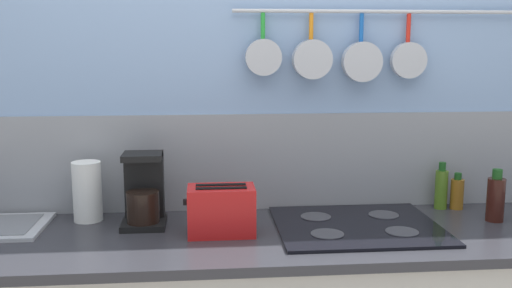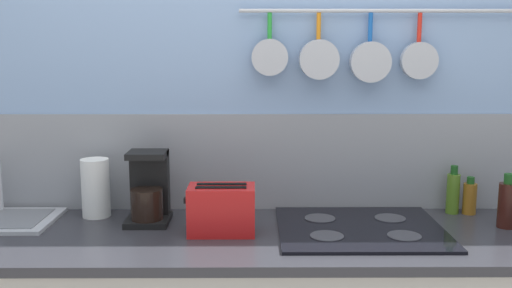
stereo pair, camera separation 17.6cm
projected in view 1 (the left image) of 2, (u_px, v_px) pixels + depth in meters
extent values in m
cube|color=#84A3CC|center=(265.00, 116.00, 2.42)|extent=(7.20, 0.06, 2.60)
cube|color=gray|center=(265.00, 161.00, 2.44)|extent=(7.20, 0.07, 0.41)
cylinder|color=#B7BABF|center=(392.00, 12.00, 2.34)|extent=(1.31, 0.02, 0.02)
cylinder|color=green|center=(263.00, 26.00, 2.30)|extent=(0.02, 0.02, 0.10)
cylinder|color=#B7BABF|center=(263.00, 57.00, 2.30)|extent=(0.15, 0.04, 0.15)
cylinder|color=orange|center=(311.00, 26.00, 2.32)|extent=(0.02, 0.02, 0.11)
cylinder|color=#B7BABF|center=(312.00, 59.00, 2.31)|extent=(0.16, 0.06, 0.16)
cylinder|color=#1959B2|center=(361.00, 28.00, 2.34)|extent=(0.02, 0.02, 0.11)
cylinder|color=#B7BABF|center=(362.00, 62.00, 2.33)|extent=(0.16, 0.05, 0.16)
cylinder|color=red|center=(408.00, 28.00, 2.35)|extent=(0.02, 0.02, 0.12)
cylinder|color=#B7BABF|center=(409.00, 60.00, 2.36)|extent=(0.15, 0.04, 0.15)
cube|color=#2D2D33|center=(275.00, 238.00, 2.12)|extent=(2.88, 0.66, 0.03)
cylinder|color=white|center=(87.00, 191.00, 2.26)|extent=(0.11, 0.11, 0.24)
cube|color=black|center=(144.00, 223.00, 2.20)|extent=(0.17, 0.18, 0.02)
cube|color=black|center=(145.00, 187.00, 2.24)|extent=(0.15, 0.06, 0.28)
cylinder|color=black|center=(143.00, 207.00, 2.17)|extent=(0.12, 0.12, 0.12)
cube|color=black|center=(142.00, 156.00, 2.18)|extent=(0.15, 0.13, 0.02)
cube|color=red|center=(221.00, 211.00, 2.10)|extent=(0.25, 0.15, 0.18)
cube|color=black|center=(221.00, 188.00, 2.06)|extent=(0.18, 0.03, 0.00)
cube|color=black|center=(221.00, 185.00, 2.11)|extent=(0.18, 0.03, 0.00)
cube|color=black|center=(185.00, 202.00, 2.08)|extent=(0.02, 0.02, 0.02)
cube|color=black|center=(357.00, 226.00, 2.19)|extent=(0.62, 0.54, 0.01)
cylinder|color=#38383D|center=(327.00, 234.00, 2.07)|extent=(0.12, 0.12, 0.00)
cylinder|color=#38383D|center=(402.00, 232.00, 2.10)|extent=(0.12, 0.12, 0.00)
cylinder|color=#38383D|center=(316.00, 217.00, 2.28)|extent=(0.12, 0.12, 0.00)
cylinder|color=#38383D|center=(384.00, 215.00, 2.31)|extent=(0.12, 0.12, 0.00)
cylinder|color=#4C721E|center=(441.00, 190.00, 2.43)|extent=(0.05, 0.05, 0.17)
cylinder|color=#194C19|center=(442.00, 167.00, 2.42)|extent=(0.03, 0.03, 0.04)
cylinder|color=#8C5919|center=(457.00, 194.00, 2.43)|extent=(0.06, 0.06, 0.13)
cylinder|color=#194C19|center=(458.00, 176.00, 2.42)|extent=(0.03, 0.03, 0.03)
cylinder|color=#33140F|center=(496.00, 200.00, 2.26)|extent=(0.07, 0.07, 0.17)
cylinder|color=#194C19|center=(497.00, 174.00, 2.24)|extent=(0.04, 0.04, 0.04)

